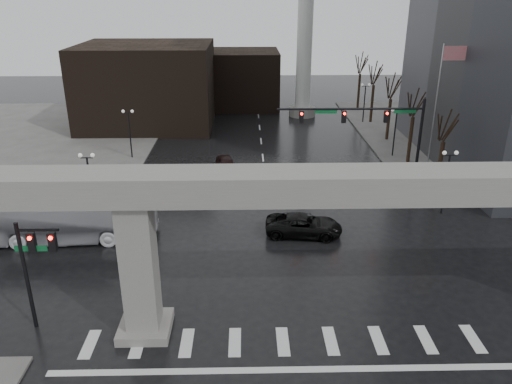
# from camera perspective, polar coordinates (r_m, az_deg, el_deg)

# --- Properties ---
(ground) EXTENTS (160.00, 160.00, 0.00)m
(ground) POSITION_cam_1_polar(r_m,az_deg,el_deg) (26.83, 2.93, -15.34)
(ground) COLOR black
(ground) RESTS_ON ground
(sidewalk_ne) EXTENTS (28.00, 36.00, 0.15)m
(sidewalk_ne) POSITION_cam_1_polar(r_m,az_deg,el_deg) (65.61, 24.00, 6.04)
(sidewalk_ne) COLOR slate
(sidewalk_ne) RESTS_ON ground
(sidewalk_nw) EXTENTS (28.00, 36.00, 0.15)m
(sidewalk_nw) POSITION_cam_1_polar(r_m,az_deg,el_deg) (64.18, -23.49, 5.79)
(sidewalk_nw) COLOR slate
(sidewalk_nw) RESTS_ON ground
(elevated_guideway) EXTENTS (48.00, 2.60, 8.70)m
(elevated_guideway) POSITION_cam_1_polar(r_m,az_deg,el_deg) (23.40, 6.35, -1.78)
(elevated_guideway) COLOR gray
(elevated_guideway) RESTS_ON ground
(building_far_left) EXTENTS (16.00, 14.00, 10.00)m
(building_far_left) POSITION_cam_1_polar(r_m,az_deg,el_deg) (65.33, -12.27, 11.85)
(building_far_left) COLOR black
(building_far_left) RESTS_ON ground
(building_far_mid) EXTENTS (10.00, 10.00, 8.00)m
(building_far_mid) POSITION_cam_1_polar(r_m,az_deg,el_deg) (74.20, -1.43, 12.77)
(building_far_mid) COLOR black
(building_far_mid) RESTS_ON ground
(smokestack) EXTENTS (3.60, 3.60, 30.00)m
(smokestack) POSITION_cam_1_polar(r_m,az_deg,el_deg) (67.67, 5.70, 19.71)
(smokestack) COLOR silver
(smokestack) RESTS_ON ground
(signal_mast_arm) EXTENTS (12.12, 0.43, 8.00)m
(signal_mast_arm) POSITION_cam_1_polar(r_m,az_deg,el_deg) (42.71, 13.53, 7.44)
(signal_mast_arm) COLOR black
(signal_mast_arm) RESTS_ON ground
(signal_left_pole) EXTENTS (2.30, 0.30, 6.00)m
(signal_left_pole) POSITION_cam_1_polar(r_m,az_deg,el_deg) (27.03, -24.05, -6.90)
(signal_left_pole) COLOR black
(signal_left_pole) RESTS_ON ground
(flagpole_assembly) EXTENTS (2.06, 0.12, 12.00)m
(flagpole_assembly) POSITION_cam_1_polar(r_m,az_deg,el_deg) (47.25, 20.30, 10.21)
(flagpole_assembly) COLOR silver
(flagpole_assembly) RESTS_ON ground
(lamp_right_0) EXTENTS (1.22, 0.32, 5.11)m
(lamp_right_0) POSITION_cam_1_polar(r_m,az_deg,el_deg) (40.45, 21.04, 2.21)
(lamp_right_0) COLOR black
(lamp_right_0) RESTS_ON ground
(lamp_right_1) EXTENTS (1.22, 0.32, 5.11)m
(lamp_right_1) POSITION_cam_1_polar(r_m,az_deg,el_deg) (53.07, 15.67, 7.47)
(lamp_right_1) COLOR black
(lamp_right_1) RESTS_ON ground
(lamp_right_2) EXTENTS (1.22, 0.32, 5.11)m
(lamp_right_2) POSITION_cam_1_polar(r_m,az_deg,el_deg) (66.25, 12.33, 10.64)
(lamp_right_2) COLOR black
(lamp_right_2) RESTS_ON ground
(lamp_left_0) EXTENTS (1.22, 0.32, 5.11)m
(lamp_left_0) POSITION_cam_1_polar(r_m,az_deg,el_deg) (39.25, -18.55, 1.95)
(lamp_left_0) COLOR black
(lamp_left_0) RESTS_ON ground
(lamp_left_1) EXTENTS (1.22, 0.32, 5.11)m
(lamp_left_1) POSITION_cam_1_polar(r_m,az_deg,el_deg) (52.16, -14.31, 7.35)
(lamp_left_1) COLOR black
(lamp_left_1) RESTS_ON ground
(lamp_left_2) EXTENTS (1.22, 0.32, 5.11)m
(lamp_left_2) POSITION_cam_1_polar(r_m,az_deg,el_deg) (65.52, -11.72, 10.56)
(lamp_left_2) COLOR black
(lamp_left_2) RESTS_ON ground
(tree_right_0) EXTENTS (1.09, 1.58, 7.50)m
(tree_right_0) POSITION_cam_1_polar(r_m,az_deg,el_deg) (44.56, 20.33, 3.17)
(tree_right_0) COLOR black
(tree_right_0) RESTS_ON ground
(tree_right_1) EXTENTS (1.09, 1.61, 7.67)m
(tree_right_1) POSITION_cam_1_polar(r_m,az_deg,el_deg) (51.72, 17.29, 6.19)
(tree_right_1) COLOR black
(tree_right_1) RESTS_ON ground
(tree_right_2) EXTENTS (1.10, 1.63, 7.85)m
(tree_right_2) POSITION_cam_1_polar(r_m,az_deg,el_deg) (59.09, 14.98, 8.45)
(tree_right_2) COLOR black
(tree_right_2) RESTS_ON ground
(tree_right_3) EXTENTS (1.11, 1.66, 8.02)m
(tree_right_3) POSITION_cam_1_polar(r_m,az_deg,el_deg) (66.61, 13.17, 10.20)
(tree_right_3) COLOR black
(tree_right_3) RESTS_ON ground
(tree_right_4) EXTENTS (1.12, 1.69, 8.19)m
(tree_right_4) POSITION_cam_1_polar(r_m,az_deg,el_deg) (74.23, 11.72, 11.58)
(tree_right_4) COLOR black
(tree_right_4) RESTS_ON ground
(pickup_truck) EXTENTS (5.66, 3.09, 1.50)m
(pickup_truck) POSITION_cam_1_polar(r_m,az_deg,el_deg) (35.61, 5.48, -3.79)
(pickup_truck) COLOR black
(pickup_truck) RESTS_ON ground
(city_bus) EXTENTS (13.20, 3.64, 3.64)m
(city_bus) POSITION_cam_1_polar(r_m,az_deg,el_deg) (36.96, -21.53, -2.51)
(city_bus) COLOR silver
(city_bus) RESTS_ON ground
(far_car) EXTENTS (2.42, 4.48, 1.45)m
(far_car) POSITION_cam_1_polar(r_m,az_deg,el_deg) (47.72, -3.44, 3.17)
(far_car) COLOR black
(far_car) RESTS_ON ground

